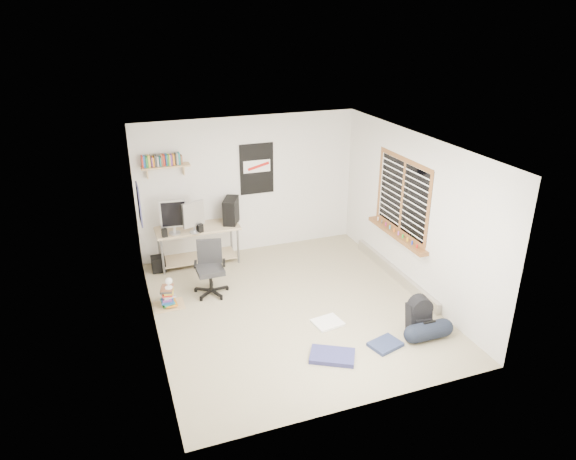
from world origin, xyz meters
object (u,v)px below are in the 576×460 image
object	(u,v)px
duffel_bag	(429,330)
office_chair	(210,266)
desk	(198,244)
book_stack	(168,297)
backpack	(419,318)

from	to	relation	value
duffel_bag	office_chair	bearing A→B (deg)	138.58
desk	book_stack	bearing A→B (deg)	-124.25
duffel_bag	book_stack	bearing A→B (deg)	147.15
desk	office_chair	size ratio (longest dim) A/B	1.65
backpack	duffel_bag	distance (m)	0.24
backpack	duffel_bag	bearing A→B (deg)	-80.87
office_chair	backpack	world-z (taller)	office_chair
office_chair	desk	bearing A→B (deg)	101.42
desk	book_stack	xyz separation A→B (m)	(-0.72, -1.31, -0.21)
office_chair	book_stack	distance (m)	0.78
office_chair	backpack	xyz separation A→B (m)	(2.51, -2.00, -0.29)
backpack	office_chair	bearing A→B (deg)	147.54
desk	book_stack	world-z (taller)	desk
backpack	duffel_bag	xyz separation A→B (m)	(0.01, -0.23, -0.06)
book_stack	desk	bearing A→B (deg)	61.15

